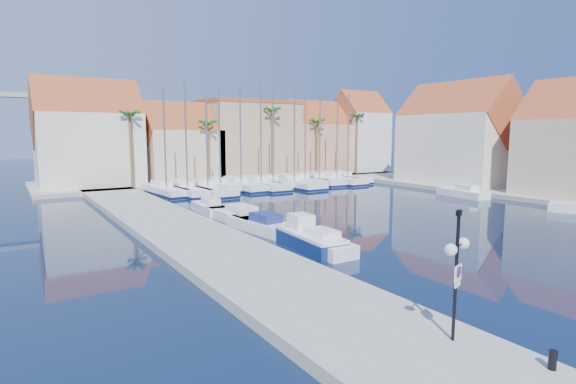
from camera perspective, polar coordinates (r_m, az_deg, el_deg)
name	(u,v)px	position (r m, az deg, el deg)	size (l,w,h in m)	color
ground	(449,270)	(25.14, 19.81, -9.35)	(260.00, 260.00, 0.00)	black
quay_west	(192,237)	(30.67, -12.14, -5.57)	(6.00, 77.00, 0.50)	gray
shore_north	(230,178)	(69.41, -7.32, 1.76)	(54.00, 16.00, 0.50)	gray
shore_east	(520,192)	(59.54, 27.41, 0.04)	(12.00, 60.00, 0.50)	gray
lamp_post	(457,256)	(15.11, 20.67, -7.57)	(1.40, 0.69, 4.25)	black
bollard	(553,360)	(15.33, 30.57, -17.89)	(0.22, 0.22, 0.56)	black
fishing_boat	(309,238)	(27.83, 2.63, -5.86)	(2.40, 5.90, 2.01)	navy
motorboat_west_0	(317,242)	(27.49, 3.70, -6.38)	(2.00, 5.96, 1.40)	white
motorboat_west_1	(261,224)	(32.76, -3.40, -4.12)	(2.72, 6.62, 1.40)	white
motorboat_west_2	(238,215)	(36.48, -6.36, -2.96)	(2.55, 7.42, 1.40)	white
motorboat_west_3	(209,207)	(40.73, -9.96, -1.93)	(1.97, 5.35, 1.40)	white
motorboat_east_1	(463,192)	(53.87, 21.36, -0.06)	(2.54, 6.19, 1.40)	white
sailboat_0	(165,190)	(53.83, -15.39, 0.27)	(3.25, 9.60, 12.28)	white
sailboat_1	(186,189)	(53.59, -12.88, 0.32)	(3.05, 10.51, 13.02)	white
sailboat_2	(206,189)	(53.95, -10.41, 0.40)	(3.14, 11.80, 11.55)	white
sailboat_3	(219,186)	(56.32, -8.76, 0.79)	(2.23, 8.21, 12.16)	white
sailboat_4	(239,185)	(56.95, -6.25, 0.87)	(3.24, 10.30, 12.85)	white
sailboat_5	(259,184)	(58.01, -3.74, 1.02)	(3.19, 11.35, 13.46)	white
sailboat_6	(272,182)	(59.52, -2.09, 1.24)	(2.43, 8.55, 13.35)	white
sailboat_7	(291,183)	(59.71, 0.43, 1.20)	(3.21, 11.99, 13.02)	white
sailboat_8	(303,180)	(62.44, 1.89, 1.50)	(2.76, 9.12, 11.60)	white
sailboat_9	(317,180)	(63.23, 3.70, 1.55)	(2.96, 10.32, 12.59)	white
sailboat_10	(334,179)	(64.71, 5.82, 1.67)	(3.16, 11.40, 14.71)	white
sailboat_11	(345,178)	(66.01, 7.25, 1.77)	(2.51, 9.35, 12.56)	white
building_0	(88,138)	(62.29, -24.01, 6.32)	(12.30, 9.00, 13.50)	beige
building_1	(181,146)	(65.17, -13.43, 5.70)	(10.30, 8.00, 11.00)	#C8AF8D
building_2	(247,139)	(70.40, -5.17, 6.77)	(14.20, 10.20, 11.50)	tan
building_3	(314,141)	(75.83, 3.33, 6.53)	(10.30, 8.00, 12.00)	tan
building_4	(359,134)	(80.64, 9.00, 7.30)	(8.30, 8.00, 14.00)	silver
building_6	(458,138)	(64.13, 20.77, 6.49)	(9.00, 14.30, 13.50)	beige
palm_0	(130,117)	(58.15, -19.46, 9.02)	(2.60, 2.60, 10.15)	brown
palm_1	(208,125)	(61.18, -10.17, 8.34)	(2.60, 2.60, 9.15)	brown
palm_2	(272,113)	(65.69, -1.99, 10.03)	(2.60, 2.60, 11.15)	brown
palm_3	(317,123)	(70.03, 3.74, 8.70)	(2.60, 2.60, 9.65)	brown
palm_4	(357,118)	(75.04, 8.75, 9.27)	(2.60, 2.60, 10.65)	brown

